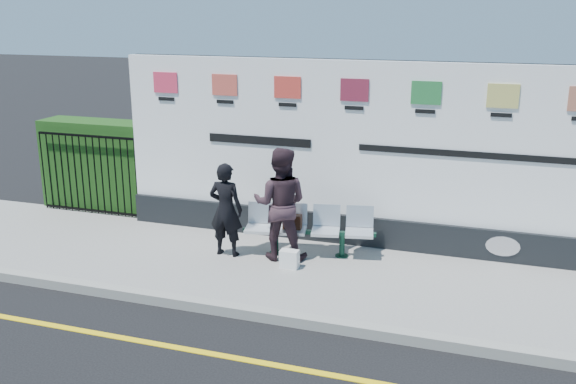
% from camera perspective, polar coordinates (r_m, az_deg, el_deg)
% --- Properties ---
extents(ground, '(80.00, 80.00, 0.00)m').
position_cam_1_polar(ground, '(7.69, -4.78, -14.51)').
color(ground, black).
extents(pavement, '(14.00, 3.00, 0.12)m').
position_cam_1_polar(pavement, '(9.76, 0.96, -7.12)').
color(pavement, gray).
rests_on(pavement, ground).
extents(kerb, '(14.00, 0.18, 0.14)m').
position_cam_1_polar(kerb, '(8.47, -2.12, -10.86)').
color(kerb, gray).
rests_on(kerb, ground).
extents(yellow_line, '(14.00, 0.10, 0.01)m').
position_cam_1_polar(yellow_line, '(7.69, -4.78, -14.48)').
color(yellow_line, yellow).
rests_on(yellow_line, ground).
extents(billboard, '(8.00, 0.30, 3.00)m').
position_cam_1_polar(billboard, '(10.45, 5.83, 2.24)').
color(billboard, black).
rests_on(billboard, pavement).
extents(hedge, '(2.35, 0.70, 1.70)m').
position_cam_1_polar(hedge, '(12.97, -16.20, 2.37)').
color(hedge, '#1B4314').
rests_on(hedge, pavement).
extents(railing, '(2.05, 0.06, 1.54)m').
position_cam_1_polar(railing, '(12.64, -17.31, 1.54)').
color(railing, black).
rests_on(railing, pavement).
extents(bench, '(2.08, 0.91, 0.43)m').
position_cam_1_polar(bench, '(10.17, 1.86, -4.47)').
color(bench, silver).
rests_on(bench, pavement).
extents(woman_left, '(0.55, 0.37, 1.50)m').
position_cam_1_polar(woman_left, '(10.06, -5.54, -1.56)').
color(woman_left, black).
rests_on(woman_left, pavement).
extents(woman_right, '(0.95, 0.79, 1.76)m').
position_cam_1_polar(woman_right, '(9.85, -0.69, -1.05)').
color(woman_right, '#322028').
rests_on(woman_right, pavement).
extents(handbag_brown, '(0.30, 0.15, 0.23)m').
position_cam_1_polar(handbag_brown, '(10.09, 0.38, -2.65)').
color(handbag_brown, black).
rests_on(handbag_brown, bench).
extents(carrier_bag_white, '(0.28, 0.17, 0.28)m').
position_cam_1_polar(carrier_bag_white, '(9.70, 0.12, -5.98)').
color(carrier_bag_white, white).
rests_on(carrier_bag_white, pavement).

